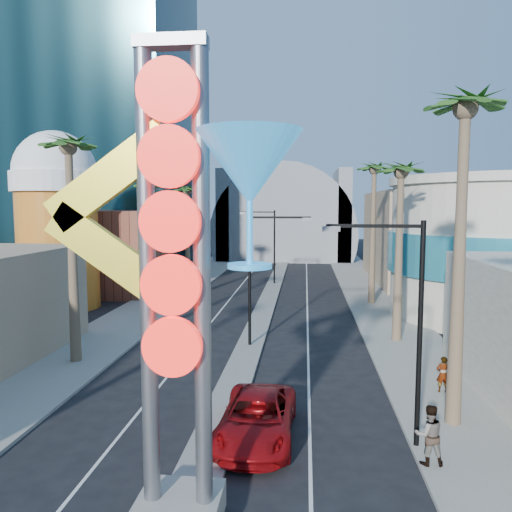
{
  "coord_description": "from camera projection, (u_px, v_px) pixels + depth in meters",
  "views": [
    {
      "loc": [
        3.26,
        -9.15,
        8.49
      ],
      "look_at": [
        0.26,
        21.21,
        5.4
      ],
      "focal_mm": 35.0,
      "sensor_mm": 36.0,
      "label": 1
    }
  ],
  "objects": [
    {
      "name": "sidewalk_east",
      "position": [
        375.0,
        301.0,
        43.96
      ],
      "size": [
        5.0,
        100.0,
        0.15
      ],
      "primitive_type": "cube",
      "color": "gray",
      "rests_on": "ground"
    },
    {
      "name": "neon_sign",
      "position": [
        206.0,
        253.0,
        12.35
      ],
      "size": [
        6.53,
        2.6,
        12.55
      ],
      "color": "gray",
      "rests_on": "ground"
    },
    {
      "name": "streetlight_2",
      "position": [
        406.0,
        313.0,
        17.01
      ],
      "size": [
        3.45,
        0.25,
        8.0
      ],
      "color": "black",
      "rests_on": "ground"
    },
    {
      "name": "canopy",
      "position": [
        285.0,
        231.0,
        81.09
      ],
      "size": [
        22.0,
        16.0,
        22.0
      ],
      "color": "slate",
      "rests_on": "ground"
    },
    {
      "name": "palm_3",
      "position": [
        187.0,
        196.0,
        51.74
      ],
      "size": [
        2.4,
        2.4,
        11.2
      ],
      "color": "brown",
      "rests_on": "ground"
    },
    {
      "name": "streetlight_1",
      "position": [
        269.0,
        239.0,
        53.36
      ],
      "size": [
        3.79,
        0.25,
        8.0
      ],
      "color": "black",
      "rests_on": "ground"
    },
    {
      "name": "sidewalk_west",
      "position": [
        165.0,
        297.0,
        45.81
      ],
      "size": [
        5.0,
        100.0,
        0.15
      ],
      "primitive_type": "cube",
      "color": "gray",
      "rests_on": "ground"
    },
    {
      "name": "palm_5",
      "position": [
        465.0,
        129.0,
        18.12
      ],
      "size": [
        2.4,
        2.4,
        13.2
      ],
      "color": "brown",
      "rests_on": "ground"
    },
    {
      "name": "red_pickup",
      "position": [
        257.0,
        418.0,
        18.14
      ],
      "size": [
        2.76,
        5.76,
        1.59
      ],
      "primitive_type": "imported",
      "rotation": [
        0.0,
        0.0,
        -0.02
      ],
      "color": "#990B0F",
      "rests_on": "ground"
    },
    {
      "name": "palm_6",
      "position": [
        401.0,
        182.0,
        30.14
      ],
      "size": [
        2.4,
        2.4,
        11.7
      ],
      "color": "brown",
      "rests_on": "ground"
    },
    {
      "name": "streetlight_0",
      "position": [
        259.0,
        267.0,
        29.49
      ],
      "size": [
        3.79,
        0.25,
        8.0
      ],
      "color": "black",
      "rests_on": "ground"
    },
    {
      "name": "median",
      "position": [
        270.0,
        294.0,
        47.85
      ],
      "size": [
        1.6,
        84.0,
        0.15
      ],
      "primitive_type": "cube",
      "color": "gray",
      "rests_on": "ground"
    },
    {
      "name": "turquoise_building",
      "position": [
        501.0,
        249.0,
        37.65
      ],
      "size": [
        16.6,
        16.6,
        10.6
      ],
      "color": "#B0A995",
      "rests_on": "ground"
    },
    {
      "name": "pedestrian_b",
      "position": [
        429.0,
        435.0,
        16.06
      ],
      "size": [
        1.01,
        0.82,
        1.97
      ],
      "primitive_type": "imported",
      "rotation": [
        0.0,
        0.0,
        3.22
      ],
      "color": "gray",
      "rests_on": "sidewalk_east"
    },
    {
      "name": "hotel_tower",
      "position": [
        101.0,
        71.0,
        61.35
      ],
      "size": [
        20.0,
        20.0,
        50.0
      ],
      "primitive_type": "cube",
      "color": "black",
      "rests_on": "ground"
    },
    {
      "name": "palm_7",
      "position": [
        374.0,
        178.0,
        41.93
      ],
      "size": [
        2.4,
        2.4,
        12.7
      ],
      "color": "brown",
      "rests_on": "ground"
    },
    {
      "name": "palm_2",
      "position": [
        152.0,
        193.0,
        39.86
      ],
      "size": [
        2.4,
        2.4,
        11.2
      ],
      "color": "brown",
      "rests_on": "ground"
    },
    {
      "name": "brick_filler_west",
      "position": [
        108.0,
        251.0,
        49.02
      ],
      "size": [
        10.0,
        10.0,
        8.0
      ],
      "primitive_type": "cube",
      "color": "brown",
      "rests_on": "ground"
    },
    {
      "name": "beer_mug",
      "position": [
        57.0,
        213.0,
        40.81
      ],
      "size": [
        7.0,
        7.0,
        14.5
      ],
      "color": "#C3771A",
      "rests_on": "ground"
    },
    {
      "name": "pedestrian_a",
      "position": [
        443.0,
        374.0,
        22.3
      ],
      "size": [
        0.6,
        0.4,
        1.64
      ],
      "primitive_type": "imported",
      "rotation": [
        0.0,
        0.0,
        3.12
      ],
      "color": "gray",
      "rests_on": "sidewalk_east"
    },
    {
      "name": "palm_1",
      "position": [
        69.0,
        160.0,
        25.87
      ],
      "size": [
        2.4,
        2.4,
        12.7
      ],
      "color": "brown",
      "rests_on": "ground"
    },
    {
      "name": "filler_east",
      "position": [
        419.0,
        237.0,
        55.7
      ],
      "size": [
        10.0,
        20.0,
        10.0
      ],
      "primitive_type": "cube",
      "color": "tan",
      "rests_on": "ground"
    }
  ]
}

